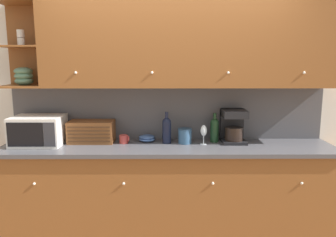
# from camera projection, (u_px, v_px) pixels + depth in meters

# --- Properties ---
(ground_plane) EXTENTS (24.00, 24.00, 0.00)m
(ground_plane) POSITION_uv_depth(u_px,v_px,m) (168.00, 216.00, 3.74)
(ground_plane) COLOR #896647
(wall_back) EXTENTS (5.72, 0.06, 2.60)m
(wall_back) POSITION_uv_depth(u_px,v_px,m) (168.00, 103.00, 3.55)
(wall_back) COLOR silver
(wall_back) RESTS_ON ground_plane
(counter_unit) EXTENTS (3.34, 0.63, 0.91)m
(counter_unit) POSITION_uv_depth(u_px,v_px,m) (168.00, 188.00, 3.37)
(counter_unit) COLOR brown
(counter_unit) RESTS_ON ground_plane
(backsplash_panel) EXTENTS (3.32, 0.01, 0.58)m
(backsplash_panel) POSITION_uv_depth(u_px,v_px,m) (168.00, 113.00, 3.53)
(backsplash_panel) COLOR #4C4C51
(backsplash_panel) RESTS_ON counter_unit
(upper_cabinets) EXTENTS (3.32, 0.37, 0.83)m
(upper_cabinets) POSITION_uv_depth(u_px,v_px,m) (185.00, 45.00, 3.24)
(upper_cabinets) COLOR brown
(upper_cabinets) RESTS_ON backsplash_panel
(microwave) EXTENTS (0.49, 0.39, 0.29)m
(microwave) POSITION_uv_depth(u_px,v_px,m) (38.00, 131.00, 3.30)
(microwave) COLOR silver
(microwave) RESTS_ON counter_unit
(bread_box) EXTENTS (0.46, 0.26, 0.23)m
(bread_box) POSITION_uv_depth(u_px,v_px,m) (92.00, 132.00, 3.41)
(bread_box) COLOR brown
(bread_box) RESTS_ON counter_unit
(mug) EXTENTS (0.10, 0.09, 0.09)m
(mug) POSITION_uv_depth(u_px,v_px,m) (124.00, 139.00, 3.38)
(mug) COLOR #B73D38
(mug) RESTS_ON counter_unit
(bowl_stack_on_counter) EXTENTS (0.18, 0.18, 0.07)m
(bowl_stack_on_counter) POSITION_uv_depth(u_px,v_px,m) (147.00, 138.00, 3.46)
(bowl_stack_on_counter) COLOR #3D5B93
(bowl_stack_on_counter) RESTS_ON counter_unit
(wine_bottle) EXTENTS (0.09, 0.09, 0.33)m
(wine_bottle) POSITION_uv_depth(u_px,v_px,m) (167.00, 129.00, 3.36)
(wine_bottle) COLOR black
(wine_bottle) RESTS_ON counter_unit
(storage_canister) EXTENTS (0.14, 0.14, 0.16)m
(storage_canister) POSITION_uv_depth(u_px,v_px,m) (185.00, 136.00, 3.37)
(storage_canister) COLOR #33567A
(storage_canister) RESTS_ON counter_unit
(wine_glass) EXTENTS (0.07, 0.07, 0.20)m
(wine_glass) POSITION_uv_depth(u_px,v_px,m) (204.00, 131.00, 3.32)
(wine_glass) COLOR silver
(wine_glass) RESTS_ON counter_unit
(second_wine_bottle) EXTENTS (0.09, 0.09, 0.31)m
(second_wine_bottle) POSITION_uv_depth(u_px,v_px,m) (214.00, 129.00, 3.42)
(second_wine_bottle) COLOR #19381E
(second_wine_bottle) RESTS_ON counter_unit
(coffee_maker) EXTENTS (0.25, 0.26, 0.35)m
(coffee_maker) POSITION_uv_depth(u_px,v_px,m) (233.00, 126.00, 3.41)
(coffee_maker) COLOR black
(coffee_maker) RESTS_ON counter_unit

